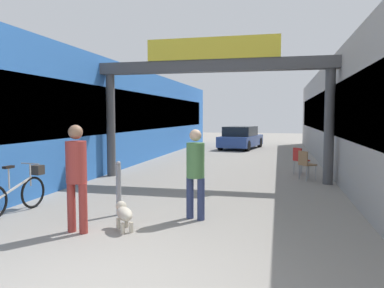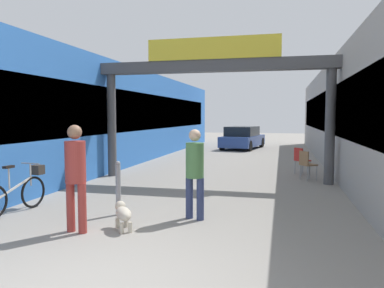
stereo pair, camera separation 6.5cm
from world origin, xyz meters
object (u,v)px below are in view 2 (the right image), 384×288
(pedestrian_companion, at_px, (195,168))
(bollard_post_metal, at_px, (118,188))
(pedestrian_with_dog, at_px, (76,171))
(cafe_chair_wood_nearer, at_px, (306,163))
(parked_car_blue, at_px, (243,138))
(bicycle_silver_second, at_px, (19,191))
(cafe_chair_red_farther, at_px, (301,158))
(dog_on_leash, at_px, (123,213))

(pedestrian_companion, relative_size, bollard_post_metal, 1.59)
(pedestrian_with_dog, height_order, pedestrian_companion, pedestrian_with_dog)
(pedestrian_companion, distance_m, cafe_chair_wood_nearer, 5.51)
(pedestrian_with_dog, bearing_deg, parked_car_blue, 86.37)
(pedestrian_with_dog, height_order, bicycle_silver_second, pedestrian_with_dog)
(bicycle_silver_second, distance_m, bollard_post_metal, 2.07)
(pedestrian_companion, bearing_deg, bollard_post_metal, -178.03)
(cafe_chair_red_farther, bearing_deg, cafe_chair_wood_nearer, -84.12)
(bollard_post_metal, relative_size, cafe_chair_wood_nearer, 1.20)
(dog_on_leash, xyz_separation_m, cafe_chair_red_farther, (3.26, 7.02, 0.26))
(dog_on_leash, height_order, parked_car_blue, parked_car_blue)
(bollard_post_metal, xyz_separation_m, parked_car_blue, (0.85, 15.56, 0.10))
(parked_car_blue, bearing_deg, bollard_post_metal, -93.13)
(cafe_chair_red_farther, bearing_deg, bollard_post_metal, -121.31)
(parked_car_blue, bearing_deg, cafe_chair_red_farther, -72.92)
(cafe_chair_red_farther, xyz_separation_m, parked_car_blue, (-2.89, 9.41, 0.10))
(pedestrian_with_dog, height_order, cafe_chair_wood_nearer, pedestrian_with_dog)
(bicycle_silver_second, xyz_separation_m, parked_car_blue, (2.90, 15.84, 0.21))
(cafe_chair_wood_nearer, bearing_deg, pedestrian_with_dog, -123.18)
(pedestrian_with_dog, bearing_deg, cafe_chair_wood_nearer, 56.82)
(pedestrian_companion, relative_size, cafe_chair_red_farther, 1.91)
(bollard_post_metal, bearing_deg, parked_car_blue, 86.87)
(bicycle_silver_second, relative_size, bollard_post_metal, 1.57)
(pedestrian_with_dog, xyz_separation_m, pedestrian_companion, (1.75, 1.25, -0.07))
(pedestrian_with_dog, height_order, cafe_chair_red_farther, pedestrian_with_dog)
(pedestrian_with_dog, xyz_separation_m, bicycle_silver_second, (-1.84, 0.91, -0.60))
(pedestrian_with_dog, height_order, dog_on_leash, pedestrian_with_dog)
(dog_on_leash, relative_size, cafe_chair_red_farther, 0.70)
(dog_on_leash, distance_m, bollard_post_metal, 1.03)
(cafe_chair_wood_nearer, distance_m, parked_car_blue, 10.95)
(dog_on_leash, distance_m, cafe_chair_red_farther, 7.75)
(pedestrian_with_dog, distance_m, cafe_chair_red_farther, 8.36)
(dog_on_leash, bearing_deg, cafe_chair_wood_nearer, 60.22)
(pedestrian_companion, height_order, bollard_post_metal, pedestrian_companion)
(bicycle_silver_second, bearing_deg, dog_on_leash, -12.99)
(pedestrian_with_dog, height_order, parked_car_blue, pedestrian_with_dog)
(pedestrian_with_dog, height_order, bollard_post_metal, pedestrian_with_dog)
(pedestrian_with_dog, bearing_deg, cafe_chair_red_farther, 61.71)
(pedestrian_companion, height_order, dog_on_leash, pedestrian_companion)
(cafe_chair_wood_nearer, xyz_separation_m, cafe_chair_red_farther, (-0.12, 1.12, 0.00))
(pedestrian_companion, height_order, bicycle_silver_second, pedestrian_companion)
(cafe_chair_wood_nearer, height_order, parked_car_blue, parked_car_blue)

